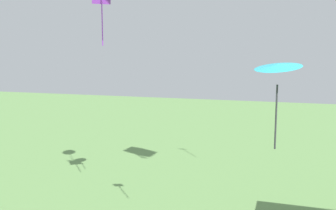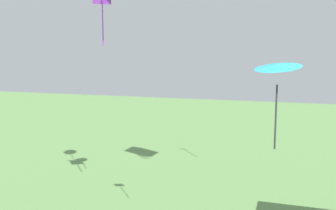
% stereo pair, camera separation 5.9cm
% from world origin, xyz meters
% --- Properties ---
extents(kite_cyan_delta, '(1.70, 1.69, 2.46)m').
position_xyz_m(kite_cyan_delta, '(3.46, 8.27, 7.36)').
color(kite_cyan_delta, '#2DB2C6').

